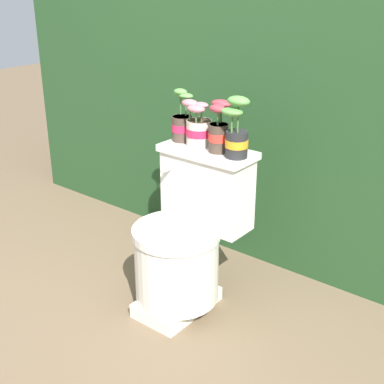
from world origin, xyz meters
name	(u,v)px	position (x,y,z in m)	size (l,w,h in m)	color
ground_plane	(177,316)	(0.00, 0.00, 0.00)	(12.00, 12.00, 0.00)	brown
hedge_backdrop	(307,98)	(0.00, 1.08, 0.78)	(3.38, 0.87, 1.55)	#234723
toilet	(187,240)	(-0.04, 0.12, 0.31)	(0.42, 0.50, 0.70)	silver
potted_plant_left	(182,123)	(-0.20, 0.28, 0.78)	(0.11, 0.10, 0.23)	#47382D
potted_plant_midleft	(198,128)	(-0.09, 0.27, 0.78)	(0.13, 0.13, 0.20)	beige
potted_plant_middle	(219,129)	(0.02, 0.25, 0.80)	(0.10, 0.11, 0.21)	#47382D
potted_plant_midright	(236,132)	(0.12, 0.24, 0.81)	(0.12, 0.11, 0.26)	#262628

